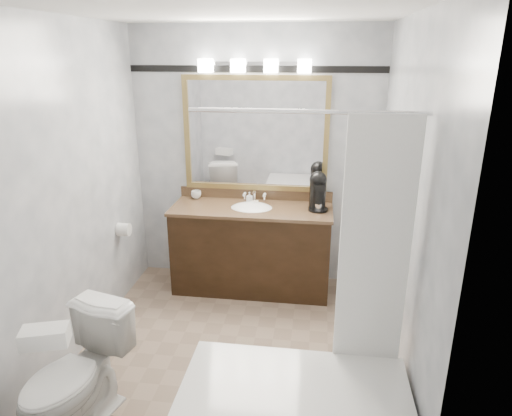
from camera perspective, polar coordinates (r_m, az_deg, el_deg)
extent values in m
cube|color=#8C745E|center=(3.83, -2.82, -17.15)|extent=(2.40, 2.60, 0.01)
cube|color=white|center=(3.10, -3.63, 23.57)|extent=(2.40, 2.60, 0.01)
cube|color=silver|center=(4.50, -0.03, 6.10)|extent=(2.40, 0.01, 2.50)
cube|color=silver|center=(2.09, -10.00, -10.13)|extent=(2.40, 0.01, 2.50)
cube|color=silver|center=(3.67, -21.98, 1.69)|extent=(0.01, 2.60, 2.50)
cube|color=silver|center=(3.26, 18.14, 0.03)|extent=(0.01, 2.60, 2.50)
cube|color=black|center=(4.49, -0.54, -5.23)|extent=(1.50, 0.55, 0.82)
cube|color=brown|center=(4.34, -0.56, -0.11)|extent=(1.53, 0.58, 0.03)
cube|color=brown|center=(4.57, -0.07, 1.77)|extent=(1.53, 0.03, 0.10)
ellipsoid|color=white|center=(4.34, -0.56, -0.30)|extent=(0.44, 0.34, 0.14)
cube|color=#9C8246|center=(4.36, -0.08, 16.00)|extent=(1.40, 0.04, 0.05)
cube|color=#9C8246|center=(4.54, -0.08, 2.65)|extent=(1.40, 0.04, 0.05)
cube|color=#9C8246|center=(4.56, -8.62, 9.28)|extent=(0.05, 0.04, 1.00)
cube|color=#9C8246|center=(4.38, 8.80, 8.88)|extent=(0.05, 0.04, 1.00)
cube|color=white|center=(4.43, -0.07, 9.20)|extent=(1.30, 0.01, 1.00)
cube|color=silver|center=(4.35, -0.10, 17.63)|extent=(0.90, 0.05, 0.03)
cube|color=white|center=(4.38, -6.31, 17.28)|extent=(0.12, 0.12, 0.12)
cube|color=white|center=(4.32, -2.26, 17.35)|extent=(0.12, 0.12, 0.12)
cube|color=white|center=(4.28, 1.88, 17.33)|extent=(0.12, 0.12, 0.12)
cube|color=white|center=(4.26, 6.09, 17.23)|extent=(0.12, 0.12, 0.12)
cube|color=black|center=(4.37, -0.06, 16.99)|extent=(2.40, 0.01, 0.06)
cylinder|color=silver|center=(2.52, 6.34, 11.88)|extent=(1.30, 0.02, 0.02)
cube|color=white|center=(2.73, 14.59, -4.96)|extent=(0.40, 0.04, 1.55)
cylinder|color=white|center=(4.38, -16.19, -2.60)|extent=(0.11, 0.12, 0.12)
imported|color=white|center=(3.16, -21.76, -19.02)|extent=(0.60, 0.83, 0.76)
cube|color=white|center=(2.79, -24.87, -14.36)|extent=(0.27, 0.20, 0.10)
cylinder|color=black|center=(4.29, 7.75, -0.16)|extent=(0.19, 0.19, 0.02)
cylinder|color=black|center=(4.30, 7.70, 1.79)|extent=(0.15, 0.15, 0.27)
sphere|color=black|center=(4.26, 7.78, 3.51)|extent=(0.16, 0.16, 0.16)
cube|color=black|center=(4.20, 7.92, 2.60)|extent=(0.12, 0.12, 0.05)
cylinder|color=silver|center=(4.26, 7.81, 0.14)|extent=(0.06, 0.06, 0.06)
imported|color=white|center=(4.62, -7.49, 1.67)|extent=(0.13, 0.13, 0.08)
imported|color=white|center=(4.45, -0.81, 1.32)|extent=(0.06, 0.06, 0.11)
cube|color=beige|center=(4.44, -0.24, 0.73)|extent=(0.08, 0.06, 0.02)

